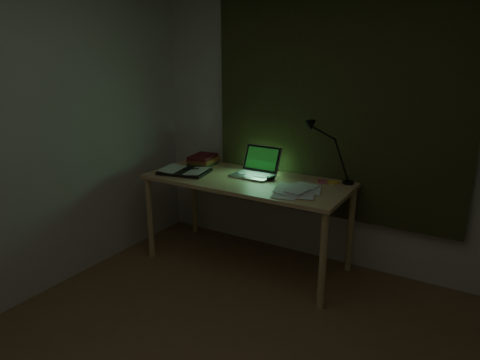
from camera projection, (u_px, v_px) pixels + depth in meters
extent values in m
cube|color=beige|center=(335.00, 125.00, 3.64)|extent=(3.50, 0.00, 2.50)
cube|color=#303319|center=(335.00, 102.00, 3.55)|extent=(2.20, 0.06, 2.00)
ellipsoid|color=black|center=(271.00, 178.00, 3.63)|extent=(0.07, 0.11, 0.04)
cube|color=yellow|center=(334.00, 182.00, 3.55)|extent=(0.09, 0.09, 0.02)
cube|color=#C64D63|center=(322.00, 181.00, 3.58)|extent=(0.10, 0.10, 0.02)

